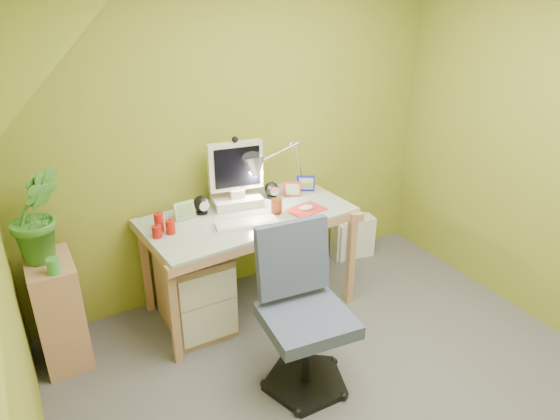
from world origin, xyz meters
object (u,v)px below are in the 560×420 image
desk_lamp (292,155)px  radiator (353,237)px  monitor (236,169)px  task_chair (307,318)px  side_ledge (59,312)px  potted_plant (37,214)px  desk (249,261)px

desk_lamp → radiator: 1.08m
desk_lamp → radiator: desk_lamp is taller
monitor → task_chair: bearing=-84.9°
desk_lamp → task_chair: (-0.51, -1.06, -0.56)m
side_ledge → task_chair: 1.54m
desk_lamp → monitor: bearing=-166.1°
side_ledge → task_chair: (1.21, -0.95, 0.14)m
monitor → desk_lamp: desk_lamp is taller
potted_plant → side_ledge: bearing=-90.0°
task_chair → desk_lamp: bearing=69.5°
potted_plant → task_chair: size_ratio=0.59×
monitor → desk_lamp: 0.45m
monitor → side_ledge: 1.45m
monitor → desk: bearing=-81.5°
monitor → side_ledge: (-1.28, -0.12, -0.67)m
desk_lamp → radiator: (0.65, 0.05, -0.87)m
monitor → task_chair: 1.19m
side_ledge → task_chair: size_ratio=0.72×
monitor → desk_lamp: bearing=8.5°
desk_lamp → radiator: bearing=18.3°
potted_plant → radiator: potted_plant is taller
desk_lamp → potted_plant: 1.73m
desk → monitor: (-0.00, 0.18, 0.65)m
desk → potted_plant: potted_plant is taller
desk_lamp → task_chair: desk_lamp is taller
desk → task_chair: task_chair is taller
monitor → radiator: size_ratio=1.50×
side_ledge → radiator: bearing=4.1°
side_ledge → radiator: 2.38m
potted_plant → desk: bearing=-5.0°
potted_plant → desk_lamp: bearing=2.3°
potted_plant → monitor: bearing=3.1°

